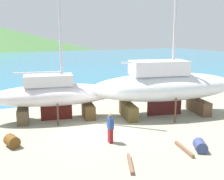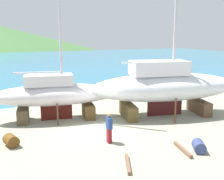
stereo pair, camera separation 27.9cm
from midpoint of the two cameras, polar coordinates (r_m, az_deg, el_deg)
The scene contains 9 objects.
ground_plane at distance 15.27m, azimuth 0.95°, elevation -11.04°, with size 41.10×41.10×0.00m, color gray.
sea_water at distance 57.95m, azimuth -18.57°, elevation 5.11°, with size 128.64×68.68×0.01m, color teal.
sailboat_small_center at distance 19.35m, azimuth -11.86°, elevation -0.80°, with size 9.10×3.80×14.12m.
sailboat_mid_port at distance 20.32m, azimuth 10.25°, elevation 0.89°, with size 11.33×5.39×16.00m.
worker at distance 15.24m, azimuth -0.86°, elevation -7.66°, with size 0.26×0.45×1.64m.
barrel_rust_mid at distance 15.00m, azimuth 16.99°, elevation -10.79°, with size 0.58×0.58×0.81m, color #374274.
barrel_tipped_left at distance 15.81m, azimuth -20.14°, elevation -9.74°, with size 0.63×0.63×0.79m, color brown.
timber_short_cross at distance 14.92m, azimuth 13.91°, elevation -11.58°, with size 1.85×0.15×0.18m, color brown.
timber_long_fore at distance 13.07m, azimuth 3.09°, elevation -14.74°, with size 1.86×0.14×0.16m, color brown.
Camera 1 is at (-6.24, -15.35, 5.86)m, focal length 44.97 mm.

